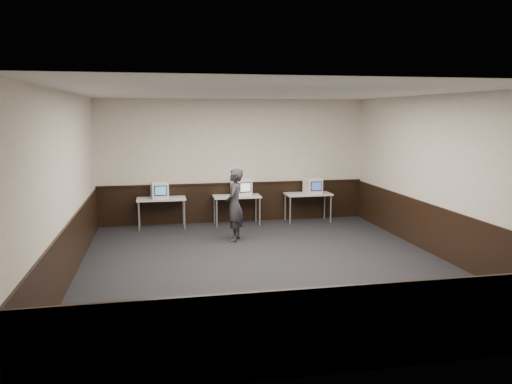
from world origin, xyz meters
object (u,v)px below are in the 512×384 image
emac_left (160,190)px  emac_right (313,186)px  emac_center (241,187)px  person (235,205)px  desk_right (308,196)px  desk_left (161,201)px  desk_center (237,198)px

emac_left → emac_right: (3.94, -0.00, -0.00)m
emac_center → person: 1.73m
desk_right → emac_left: (-3.84, -0.05, 0.28)m
emac_left → desk_left: bearing=49.0°
desk_left → person: 2.28m
emac_right → person: (-2.32, -1.57, -0.14)m
desk_left → desk_center: size_ratio=1.00×
desk_right → desk_center: bearing=180.0°
desk_right → emac_left: 3.85m
desk_right → emac_right: bearing=-25.6°
emac_center → emac_right: bearing=-19.8°
desk_center → emac_center: 0.31m
desk_right → emac_left: bearing=-179.2°
desk_center → desk_right: 1.90m
desk_center → desk_right: same height
desk_left → emac_left: 0.28m
desk_center → emac_center: size_ratio=2.20×
emac_center → person: bearing=-121.7°
desk_left → person: bearing=-45.7°
desk_left → emac_center: 2.05m
desk_center → desk_right: size_ratio=1.00×
desk_left → emac_right: (3.91, -0.05, 0.27)m
person → emac_right: bearing=144.5°
desk_center → person: person is taller
desk_left → emac_left: (-0.04, -0.05, 0.28)m
emac_left → emac_right: bearing=-6.7°
desk_center → emac_left: emac_left is taller
person → desk_right: bearing=146.7°
emac_right → desk_right: bearing=147.6°
person → emac_left: bearing=-113.8°
desk_right → person: person is taller
emac_left → emac_center: emac_center is taller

